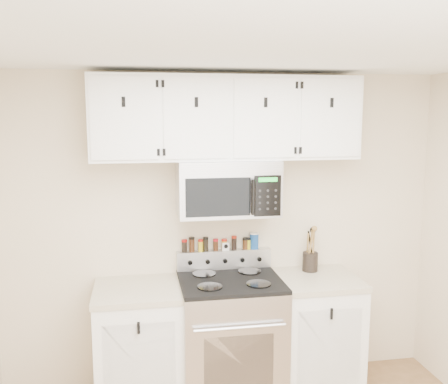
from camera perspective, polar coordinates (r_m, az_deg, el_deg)
name	(u,v)px	position (r m, az deg, el deg)	size (l,w,h in m)	color
back_wall	(223,231)	(4.02, -0.09, -4.45)	(3.50, 0.01, 2.50)	beige
ceiling	(294,39)	(2.24, 8.03, 16.92)	(3.50, 3.50, 0.01)	white
range	(230,337)	(3.98, 0.74, -16.27)	(0.76, 0.65, 1.10)	#B7B7BA
base_cabinet_left	(139,346)	(3.95, -9.66, -17.00)	(0.64, 0.62, 0.92)	white
base_cabinet_right	(315,332)	(4.18, 10.36, -15.50)	(0.64, 0.62, 0.92)	white
microwave	(228,188)	(3.77, 0.42, 0.51)	(0.76, 0.44, 0.42)	#9E9EA3
upper_cabinets	(227,118)	(3.75, 0.35, 8.46)	(2.00, 0.35, 0.62)	white
utensil_crock	(310,260)	(4.13, 9.82, -7.68)	(0.12, 0.12, 0.36)	black
kitchen_timer	(225,246)	(4.02, 0.17, -6.20)	(0.05, 0.05, 0.06)	silver
salt_canister	(254,241)	(4.06, 3.47, -5.58)	(0.07, 0.07, 0.13)	#154693
spice_jar_0	(184,246)	(3.97, -4.55, -6.14)	(0.04, 0.04, 0.10)	black
spice_jar_1	(192,244)	(3.98, -3.69, -5.98)	(0.04, 0.04, 0.12)	#3E200F
spice_jar_2	(201,245)	(3.99, -2.70, -6.10)	(0.04, 0.04, 0.09)	gold
spice_jar_3	(206,244)	(3.99, -2.10, -5.96)	(0.04, 0.04, 0.11)	black
spice_jar_4	(216,245)	(4.00, -0.96, -6.04)	(0.04, 0.04, 0.09)	#3A1D0E
spice_jar_5	(224,244)	(4.01, 0.03, -6.01)	(0.04, 0.04, 0.09)	#C18716
spice_jar_6	(234,243)	(4.03, 1.17, -5.82)	(0.04, 0.04, 0.11)	black
spice_jar_7	(245,243)	(4.05, 2.47, -5.88)	(0.05, 0.05, 0.09)	#442610
spice_jar_8	(248,243)	(4.05, 2.79, -5.87)	(0.04, 0.04, 0.09)	gold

